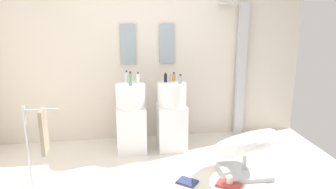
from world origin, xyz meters
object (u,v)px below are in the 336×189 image
(soap_bottle_amber, at_px, (174,77))
(shower_column, at_px, (240,67))
(soap_bottle_white, at_px, (138,78))
(pedestal_sink_left, at_px, (131,118))
(magazine_red, at_px, (229,185))
(soap_bottle_clear, at_px, (127,77))
(towel_rack, at_px, (41,133))
(soap_bottle_green, at_px, (131,79))
(soap_bottle_grey, at_px, (180,79))
(lounge_chair, at_px, (245,147))
(pedestal_sink_right, at_px, (172,116))
(magazine_navy, at_px, (187,182))
(soap_bottle_black, at_px, (166,78))
(coffee_mug, at_px, (230,181))

(soap_bottle_amber, bearing_deg, shower_column, 15.74)
(shower_column, relative_size, soap_bottle_white, 13.54)
(pedestal_sink_left, xyz_separation_m, magazine_red, (1.04, -1.15, -0.46))
(shower_column, distance_m, soap_bottle_clear, 1.77)
(towel_rack, relative_size, soap_bottle_green, 4.92)
(soap_bottle_grey, height_order, soap_bottle_clear, soap_bottle_clear)
(soap_bottle_white, bearing_deg, soap_bottle_clear, 149.83)
(lounge_chair, relative_size, soap_bottle_clear, 6.64)
(magazine_red, bearing_deg, soap_bottle_clear, 164.90)
(pedestal_sink_right, distance_m, soap_bottle_green, 0.81)
(magazine_navy, bearing_deg, soap_bottle_green, 162.38)
(soap_bottle_white, xyz_separation_m, soap_bottle_clear, (-0.15, 0.09, 0.01))
(soap_bottle_amber, height_order, soap_bottle_black, same)
(soap_bottle_green, height_order, soap_bottle_white, soap_bottle_green)
(shower_column, bearing_deg, magazine_red, -113.02)
(pedestal_sink_right, height_order, soap_bottle_black, soap_bottle_black)
(towel_rack, distance_m, coffee_mug, 2.16)
(lounge_chair, bearing_deg, soap_bottle_clear, 143.18)
(pedestal_sink_left, xyz_separation_m, soap_bottle_black, (0.50, 0.08, 0.54))
(towel_rack, bearing_deg, soap_bottle_grey, 23.93)
(soap_bottle_grey, distance_m, soap_bottle_black, 0.23)
(magazine_red, bearing_deg, soap_bottle_black, 148.68)
(shower_column, distance_m, soap_bottle_black, 1.26)
(lounge_chair, distance_m, soap_bottle_black, 1.44)
(magazine_red, relative_size, coffee_mug, 2.59)
(pedestal_sink_left, xyz_separation_m, soap_bottle_grey, (0.68, -0.05, 0.54))
(coffee_mug, height_order, soap_bottle_amber, soap_bottle_amber)
(pedestal_sink_left, bearing_deg, soap_bottle_amber, 10.89)
(shower_column, distance_m, soap_bottle_grey, 1.13)
(magazine_red, bearing_deg, shower_column, 101.80)
(lounge_chair, bearing_deg, magazine_red, -136.66)
(soap_bottle_amber, bearing_deg, coffee_mug, -70.74)
(towel_rack, height_order, soap_bottle_clear, soap_bottle_clear)
(pedestal_sink_left, relative_size, shower_column, 0.52)
(soap_bottle_grey, bearing_deg, soap_bottle_green, -175.81)
(lounge_chair, relative_size, soap_bottle_amber, 8.62)
(magazine_red, xyz_separation_m, soap_bottle_green, (-1.04, 1.05, 1.03))
(coffee_mug, relative_size, soap_bottle_amber, 0.83)
(pedestal_sink_left, relative_size, soap_bottle_black, 8.41)
(pedestal_sink_left, xyz_separation_m, soap_bottle_white, (0.11, 0.05, 0.55))
(soap_bottle_green, bearing_deg, towel_rack, -145.33)
(magazine_navy, distance_m, soap_bottle_grey, 1.39)
(soap_bottle_clear, bearing_deg, coffee_mug, -49.14)
(shower_column, bearing_deg, pedestal_sink_right, -159.47)
(lounge_chair, relative_size, towel_rack, 1.14)
(soap_bottle_green, relative_size, soap_bottle_black, 1.52)
(soap_bottle_white, height_order, soap_bottle_clear, soap_bottle_clear)
(pedestal_sink_left, height_order, soap_bottle_black, soap_bottle_black)
(pedestal_sink_right, xyz_separation_m, shower_column, (1.14, 0.43, 0.59))
(towel_rack, height_order, coffee_mug, towel_rack)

